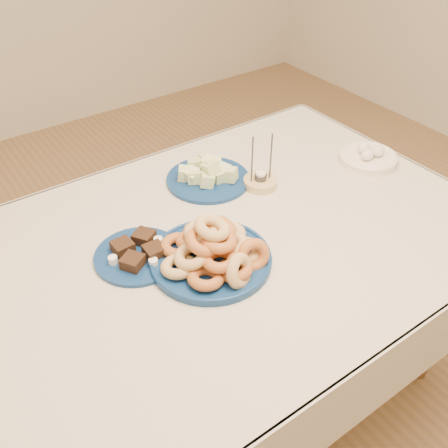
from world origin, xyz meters
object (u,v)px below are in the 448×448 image
(dining_table, at_px, (215,268))
(brownie_plate, at_px, (138,253))
(egg_bowl, at_px, (368,157))
(melon_plate, at_px, (208,175))
(candle_holder, at_px, (260,181))
(donut_platter, at_px, (213,252))

(dining_table, distance_m, brownie_plate, 0.25)
(egg_bowl, bearing_deg, dining_table, -176.12)
(melon_plate, distance_m, candle_holder, 0.18)
(brownie_plate, relative_size, egg_bowl, 1.24)
(donut_platter, distance_m, melon_plate, 0.42)
(donut_platter, distance_m, brownie_plate, 0.21)
(dining_table, height_order, melon_plate, melon_plate)
(donut_platter, xyz_separation_m, brownie_plate, (-0.16, 0.14, -0.03))
(donut_platter, xyz_separation_m, egg_bowl, (0.76, 0.12, -0.02))
(melon_plate, bearing_deg, brownie_plate, -150.79)
(dining_table, relative_size, melon_plate, 4.92)
(melon_plate, distance_m, egg_bowl, 0.59)
(brownie_plate, height_order, candle_holder, candle_holder)
(dining_table, xyz_separation_m, candle_holder, (0.30, 0.15, 0.12))
(dining_table, bearing_deg, melon_plate, 59.32)
(melon_plate, bearing_deg, egg_bowl, -23.28)
(melon_plate, bearing_deg, dining_table, -120.68)
(candle_holder, bearing_deg, melon_plate, 135.05)
(donut_platter, relative_size, brownie_plate, 1.43)
(melon_plate, height_order, egg_bowl, melon_plate)
(egg_bowl, bearing_deg, candle_holder, 165.71)
(dining_table, relative_size, egg_bowl, 7.28)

